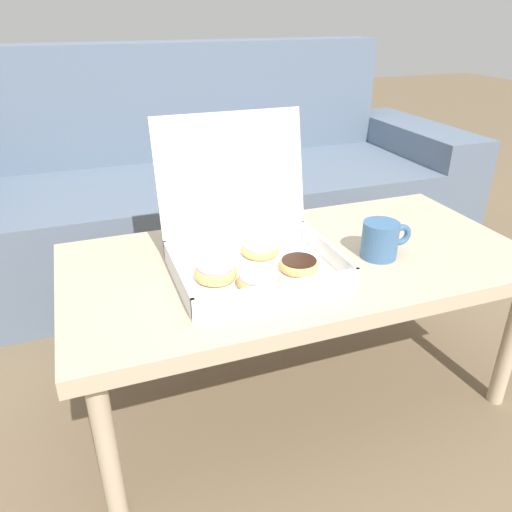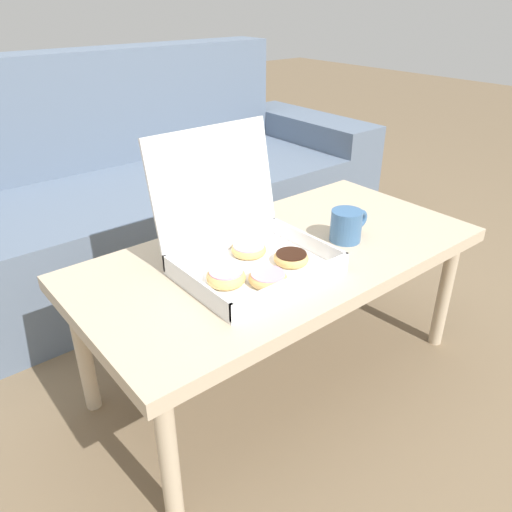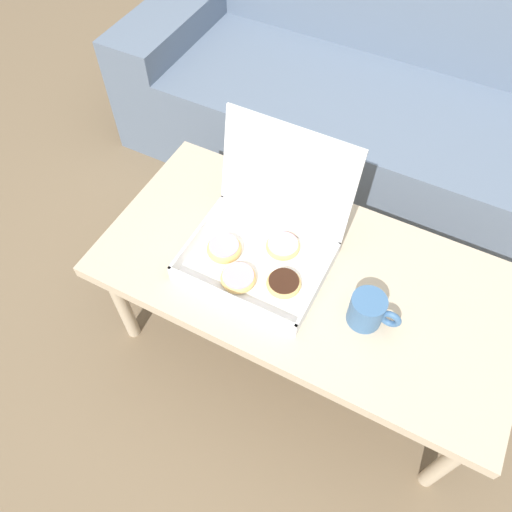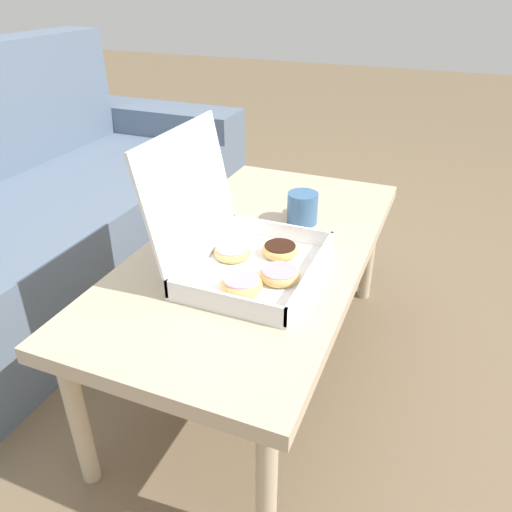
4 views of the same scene
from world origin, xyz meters
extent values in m
plane|color=#756047|center=(0.00, 0.00, 0.00)|extent=(12.00, 12.00, 0.00)
cube|color=slate|center=(0.00, 0.66, 0.20)|extent=(1.82, 0.62, 0.40)
cube|color=slate|center=(0.00, 1.07, 0.44)|extent=(1.82, 0.20, 0.89)
cube|color=slate|center=(1.03, 0.76, 0.26)|extent=(0.24, 0.82, 0.53)
cube|color=#C6B293|center=(0.00, -0.18, 0.43)|extent=(1.18, 0.59, 0.04)
cylinder|color=#C6B293|center=(-0.53, -0.42, 0.20)|extent=(0.04, 0.04, 0.41)
cylinder|color=#C6B293|center=(0.53, -0.42, 0.20)|extent=(0.04, 0.04, 0.41)
cylinder|color=#C6B293|center=(-0.53, 0.05, 0.20)|extent=(0.04, 0.04, 0.41)
cylinder|color=#C6B293|center=(0.53, 0.05, 0.20)|extent=(0.04, 0.04, 0.41)
cube|color=white|center=(-0.14, -0.23, 0.45)|extent=(0.38, 0.30, 0.01)
cube|color=white|center=(-0.14, -0.38, 0.48)|extent=(0.38, 0.01, 0.05)
cube|color=white|center=(-0.14, -0.09, 0.48)|extent=(0.38, 0.01, 0.05)
cube|color=white|center=(-0.32, -0.23, 0.48)|extent=(0.01, 0.30, 0.05)
cube|color=white|center=(0.05, -0.23, 0.48)|extent=(0.01, 0.30, 0.05)
cube|color=white|center=(-0.14, -0.05, 0.65)|extent=(0.38, 0.07, 0.29)
torus|color=#E0B266|center=(-0.09, -0.15, 0.47)|extent=(0.10, 0.10, 0.03)
cylinder|color=pink|center=(-0.09, -0.15, 0.47)|extent=(0.09, 0.09, 0.01)
torus|color=#E0B266|center=(-0.24, -0.24, 0.47)|extent=(0.10, 0.10, 0.03)
cylinder|color=pink|center=(-0.24, -0.24, 0.48)|extent=(0.08, 0.08, 0.02)
torus|color=#E0B266|center=(-0.04, -0.26, 0.47)|extent=(0.10, 0.10, 0.03)
cylinder|color=black|center=(-0.04, -0.26, 0.48)|extent=(0.08, 0.08, 0.01)
torus|color=#E0B266|center=(-0.16, -0.30, 0.47)|extent=(0.10, 0.10, 0.03)
cylinder|color=pink|center=(-0.16, -0.30, 0.48)|extent=(0.09, 0.09, 0.01)
cylinder|color=#3D6693|center=(0.19, -0.25, 0.49)|extent=(0.09, 0.09, 0.09)
torus|color=#3D6693|center=(0.25, -0.25, 0.50)|extent=(0.06, 0.02, 0.06)
camera|label=1|loc=(-0.50, -1.22, 1.02)|focal=35.00mm
camera|label=2|loc=(-0.86, -1.12, 1.11)|focal=35.00mm
camera|label=3|loc=(0.23, -0.93, 1.61)|focal=35.00mm
camera|label=4|loc=(-1.13, -0.64, 1.11)|focal=35.00mm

